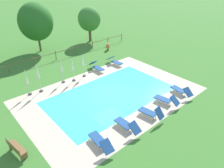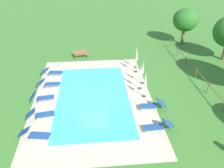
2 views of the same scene
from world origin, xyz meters
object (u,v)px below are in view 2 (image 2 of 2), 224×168
(sun_lounger_north_near_steps, at_px, (152,105))
(sun_lounger_north_far, at_px, (49,84))
(sun_lounger_north_end, at_px, (41,114))
(patio_umbrella_closed_row_centre, at_px, (143,69))
(sun_lounger_south_far, at_px, (42,97))
(patio_umbrella_closed_row_mid_west, at_px, (137,56))
(tree_far_west, at_px, (185,20))
(patio_umbrella_closed_row_east, at_px, (137,55))
(wooden_bench_lawn_side, at_px, (81,54))
(sun_lounger_south_near_corner, at_px, (158,126))
(sun_lounger_north_mid, at_px, (53,72))
(patio_umbrella_closed_row_mid_east, at_px, (141,73))
(patio_umbrella_closed_row_west, at_px, (145,81))
(sun_lounger_south_mid, at_px, (35,135))

(sun_lounger_north_near_steps, xyz_separation_m, sun_lounger_north_far, (-3.97, -8.32, -0.00))
(sun_lounger_north_end, distance_m, patio_umbrella_closed_row_centre, 9.39)
(sun_lounger_south_far, height_order, patio_umbrella_closed_row_centre, patio_umbrella_closed_row_centre)
(patio_umbrella_closed_row_mid_west, xyz_separation_m, tree_far_west, (-7.11, 7.28, 1.34))
(sun_lounger_south_far, distance_m, patio_umbrella_closed_row_centre, 8.89)
(patio_umbrella_closed_row_east, height_order, wooden_bench_lawn_side, patio_umbrella_closed_row_east)
(sun_lounger_south_far, bearing_deg, tree_far_west, 126.06)
(sun_lounger_south_near_corner, height_order, patio_umbrella_closed_row_mid_west, patio_umbrella_closed_row_mid_west)
(sun_lounger_north_mid, relative_size, wooden_bench_lawn_side, 1.35)
(sun_lounger_north_far, distance_m, patio_umbrella_closed_row_centre, 8.41)
(sun_lounger_north_mid, height_order, sun_lounger_south_near_corner, sun_lounger_south_near_corner)
(sun_lounger_north_near_steps, relative_size, patio_umbrella_closed_row_mid_east, 0.84)
(patio_umbrella_closed_row_west, bearing_deg, patio_umbrella_closed_row_mid_west, 178.65)
(sun_lounger_north_end, distance_m, patio_umbrella_closed_row_mid_west, 10.49)
(patio_umbrella_closed_row_centre, bearing_deg, wooden_bench_lawn_side, -137.62)
(patio_umbrella_closed_row_east, bearing_deg, patio_umbrella_closed_row_mid_east, -5.32)
(sun_lounger_south_near_corner, height_order, patio_umbrella_closed_row_east, patio_umbrella_closed_row_east)
(sun_lounger_south_near_corner, bearing_deg, sun_lounger_south_far, -116.50)
(sun_lounger_south_near_corner, bearing_deg, patio_umbrella_closed_row_east, 178.75)
(sun_lounger_south_far, xyz_separation_m, patio_umbrella_closed_row_west, (0.07, 8.31, 1.14))
(sun_lounger_south_mid, distance_m, sun_lounger_south_far, 4.26)
(sun_lounger_north_near_steps, distance_m, sun_lounger_north_mid, 10.35)
(patio_umbrella_closed_row_centre, xyz_separation_m, tree_far_west, (-9.35, 7.11, 1.59))
(wooden_bench_lawn_side, bearing_deg, patio_umbrella_closed_row_west, 32.89)
(sun_lounger_north_near_steps, height_order, sun_lounger_south_far, sun_lounger_south_far)
(sun_lounger_north_far, bearing_deg, patio_umbrella_closed_row_east, 110.25)
(sun_lounger_north_mid, distance_m, sun_lounger_north_end, 6.54)
(sun_lounger_south_mid, height_order, wooden_bench_lawn_side, wooden_bench_lawn_side)
(sun_lounger_south_far, relative_size, tree_far_west, 0.43)
(sun_lounger_south_near_corner, relative_size, patio_umbrella_closed_row_east, 0.88)
(sun_lounger_north_far, xyz_separation_m, sun_lounger_south_mid, (6.41, 0.04, 0.00))
(patio_umbrella_closed_row_centre, relative_size, wooden_bench_lawn_side, 1.49)
(sun_lounger_north_far, xyz_separation_m, wooden_bench_lawn_side, (-6.13, 2.67, 0.10))
(sun_lounger_south_far, relative_size, wooden_bench_lawn_side, 1.23)
(sun_lounger_north_near_steps, distance_m, sun_lounger_south_near_corner, 2.37)
(sun_lounger_north_mid, bearing_deg, patio_umbrella_closed_row_west, 61.20)
(sun_lounger_south_far, height_order, tree_far_west, tree_far_west)
(patio_umbrella_closed_row_mid_west, distance_m, wooden_bench_lawn_side, 6.91)
(sun_lounger_south_far, bearing_deg, patio_umbrella_closed_row_mid_west, 117.14)
(sun_lounger_south_near_corner, distance_m, patio_umbrella_closed_row_mid_east, 5.48)
(sun_lounger_north_end, height_order, tree_far_west, tree_far_west)
(sun_lounger_north_mid, distance_m, sun_lounger_south_far, 4.37)
(sun_lounger_south_near_corner, bearing_deg, sun_lounger_north_mid, -136.43)
(patio_umbrella_closed_row_mid_west, height_order, wooden_bench_lawn_side, patio_umbrella_closed_row_mid_west)
(sun_lounger_north_mid, bearing_deg, sun_lounger_south_mid, 0.20)
(sun_lounger_south_far, bearing_deg, sun_lounger_north_far, 173.76)
(patio_umbrella_closed_row_centre, bearing_deg, patio_umbrella_closed_row_mid_east, -22.83)
(sun_lounger_north_mid, bearing_deg, patio_umbrella_closed_row_centre, 74.65)
(sun_lounger_north_end, bearing_deg, sun_lounger_south_far, -172.63)
(sun_lounger_south_near_corner, xyz_separation_m, tree_far_west, (-15.60, 7.32, 2.68))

